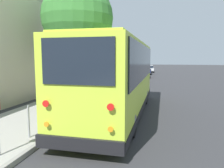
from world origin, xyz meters
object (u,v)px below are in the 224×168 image
(parked_sedan_silver, at_px, (136,78))
(street_tree, at_px, (78,13))
(parked_sedan_navy, at_px, (146,71))
(parked_sedan_maroon, at_px, (143,73))
(sign_post_far, at_px, (29,122))
(shuttle_bus, at_px, (117,74))
(parked_sedan_white, at_px, (149,69))

(parked_sedan_silver, bearing_deg, street_tree, 170.08)
(parked_sedan_navy, distance_m, street_tree, 24.09)
(parked_sedan_maroon, xyz_separation_m, sign_post_far, (-23.72, 1.60, 0.06))
(parked_sedan_maroon, relative_size, street_tree, 0.54)
(parked_sedan_silver, bearing_deg, shuttle_bus, -173.18)
(parked_sedan_silver, height_order, parked_sedan_navy, parked_sedan_silver)
(parked_sedan_maroon, bearing_deg, street_tree, 170.67)
(street_tree, height_order, sign_post_far, street_tree)
(parked_sedan_maroon, height_order, sign_post_far, parked_sedan_maroon)
(parked_sedan_navy, distance_m, sign_post_far, 30.36)
(street_tree, relative_size, sign_post_far, 7.38)
(shuttle_bus, bearing_deg, street_tree, 46.73)
(shuttle_bus, bearing_deg, parked_sedan_navy, 1.67)
(shuttle_bus, distance_m, street_tree, 5.45)
(shuttle_bus, xyz_separation_m, sign_post_far, (-3.95, 2.11, -1.29))
(parked_sedan_navy, height_order, street_tree, street_tree)
(shuttle_bus, bearing_deg, sign_post_far, 152.24)
(parked_sedan_silver, distance_m, parked_sedan_white, 19.54)
(parked_sedan_white, bearing_deg, parked_sedan_navy, 173.85)
(shuttle_bus, relative_size, parked_sedan_navy, 2.32)
(shuttle_bus, height_order, parked_sedan_silver, shuttle_bus)
(parked_sedan_maroon, height_order, street_tree, street_tree)
(street_tree, bearing_deg, parked_sedan_navy, -5.93)
(parked_sedan_silver, distance_m, parked_sedan_maroon, 7.11)
(shuttle_bus, xyz_separation_m, street_tree, (2.90, 3.04, 3.48))
(shuttle_bus, bearing_deg, parked_sedan_silver, 3.13)
(parked_sedan_white, distance_m, sign_post_far, 36.18)
(parked_sedan_navy, bearing_deg, parked_sedan_maroon, 178.33)
(parked_sedan_white, height_order, sign_post_far, parked_sedan_white)
(street_tree, bearing_deg, parked_sedan_silver, -13.98)
(parked_sedan_maroon, relative_size, parked_sedan_white, 0.89)
(parked_sedan_white, xyz_separation_m, sign_post_far, (-36.14, 1.70, 0.08))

